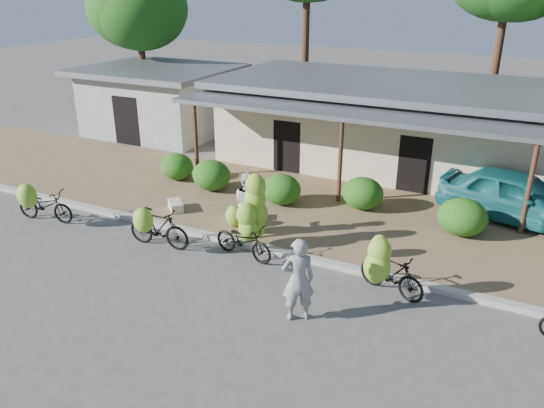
{
  "coord_description": "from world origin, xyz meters",
  "views": [
    {
      "loc": [
        5.29,
        -9.56,
        6.88
      ],
      "look_at": [
        -0.72,
        2.55,
        1.2
      ],
      "focal_mm": 35.0,
      "sensor_mm": 36.0,
      "label": 1
    }
  ],
  "objects": [
    {
      "name": "hedge_2",
      "position": [
        -1.59,
        5.03,
        0.62
      ],
      "size": [
        1.28,
        1.15,
        1.0
      ],
      "primitive_type": "ellipsoid",
      "color": "#2A5A14",
      "rests_on": "sidewalk"
    },
    {
      "name": "hedge_1",
      "position": [
        -4.35,
        5.11,
        0.65
      ],
      "size": [
        1.36,
        1.23,
        1.06
      ],
      "primitive_type": "ellipsoid",
      "color": "#2A5A14",
      "rests_on": "sidewalk"
    },
    {
      "name": "sack_far",
      "position": [
        -4.43,
        3.07,
        0.26
      ],
      "size": [
        0.8,
        0.79,
        0.28
      ],
      "primitive_type": "cube",
      "rotation": [
        0.0,
        0.0,
        -0.76
      ],
      "color": "beige",
      "rests_on": "sidewalk"
    },
    {
      "name": "bike_left",
      "position": [
        -3.44,
        0.86,
        0.64
      ],
      "size": [
        1.93,
        1.22,
        1.43
      ],
      "rotation": [
        0.0,
        0.0,
        1.64
      ],
      "color": "black",
      "rests_on": "ground"
    },
    {
      "name": "shop_grey",
      "position": [
        -11.0,
        10.99,
        1.62
      ],
      "size": [
        7.0,
        6.0,
        3.15
      ],
      "color": "#AEAEA9",
      "rests_on": "ground"
    },
    {
      "name": "sack_near",
      "position": [
        -2.17,
        3.41,
        0.27
      ],
      "size": [
        0.94,
        0.7,
        0.3
      ],
      "primitive_type": "cube",
      "rotation": [
        0.0,
        0.0,
        0.39
      ],
      "color": "beige",
      "rests_on": "sidewalk"
    },
    {
      "name": "ground",
      "position": [
        0.0,
        0.0,
        0.0
      ],
      "size": [
        100.0,
        100.0,
        0.0
      ],
      "primitive_type": "plane",
      "color": "#514E4B",
      "rests_on": "ground"
    },
    {
      "name": "bike_far_left",
      "position": [
        -7.67,
        0.72,
        0.6
      ],
      "size": [
        2.03,
        1.38,
        1.46
      ],
      "rotation": [
        0.0,
        0.0,
        1.72
      ],
      "color": "black",
      "rests_on": "ground"
    },
    {
      "name": "bike_right",
      "position": [
        2.93,
        1.24,
        0.71
      ],
      "size": [
        1.82,
        1.4,
        1.68
      ],
      "rotation": [
        0.0,
        0.0,
        1.24
      ],
      "color": "black",
      "rests_on": "ground"
    },
    {
      "name": "hedge_4",
      "position": [
        4.04,
        5.26,
        0.66
      ],
      "size": [
        1.4,
        1.26,
        1.09
      ],
      "primitive_type": "ellipsoid",
      "color": "#2A5A14",
      "rests_on": "sidewalk"
    },
    {
      "name": "shop_main",
      "position": [
        0.0,
        10.93,
        1.72
      ],
      "size": [
        13.0,
        8.5,
        3.35
      ],
      "color": "beige",
      "rests_on": "ground"
    },
    {
      "name": "loose_banana_a",
      "position": [
        -2.11,
        2.82,
        0.45
      ],
      "size": [
        0.53,
        0.45,
        0.66
      ],
      "primitive_type": "ellipsoid",
      "color": "#A4CB32",
      "rests_on": "sidewalk"
    },
    {
      "name": "teal_van",
      "position": [
        5.32,
        7.0,
        0.9
      ],
      "size": [
        4.85,
        2.78,
        1.55
      ],
      "primitive_type": "imported",
      "rotation": [
        0.0,
        0.0,
        1.35
      ],
      "color": "#166767",
      "rests_on": "sidewalk"
    },
    {
      "name": "hedge_0",
      "position": [
        -6.07,
        5.46,
        0.6
      ],
      "size": [
        1.24,
        1.12,
        0.97
      ],
      "primitive_type": "ellipsoid",
      "color": "#2A5A14",
      "rests_on": "sidewalk"
    },
    {
      "name": "loose_banana_c",
      "position": [
        2.28,
        2.96,
        0.42
      ],
      "size": [
        0.48,
        0.41,
        0.6
      ],
      "primitive_type": "ellipsoid",
      "color": "#A4CB32",
      "rests_on": "sidewalk"
    },
    {
      "name": "vendor",
      "position": [
        1.42,
        -0.49,
        0.98
      ],
      "size": [
        0.85,
        0.8,
        1.96
      ],
      "primitive_type": "imported",
      "rotation": [
        0.0,
        0.0,
        3.76
      ],
      "color": "gray",
      "rests_on": "ground"
    },
    {
      "name": "curb",
      "position": [
        0.0,
        2.0,
        0.07
      ],
      "size": [
        60.0,
        0.25,
        0.15
      ],
      "primitive_type": "cube",
      "color": "#A8A399",
      "rests_on": "ground"
    },
    {
      "name": "tree_back_left",
      "position": [
        -13.69,
        13.11,
        5.75
      ],
      "size": [
        5.21,
        5.09,
        7.68
      ],
      "color": "#553122",
      "rests_on": "ground"
    },
    {
      "name": "hedge_3",
      "position": [
        0.89,
        5.84,
        0.64
      ],
      "size": [
        1.33,
        1.2,
        1.04
      ],
      "primitive_type": "ellipsoid",
      "color": "#2A5A14",
      "rests_on": "sidewalk"
    },
    {
      "name": "sidewalk",
      "position": [
        0.0,
        5.0,
        0.06
      ],
      "size": [
        60.0,
        6.0,
        0.12
      ],
      "primitive_type": "cube",
      "color": "olive",
      "rests_on": "ground"
    },
    {
      "name": "loose_banana_b",
      "position": [
        -1.35,
        2.76,
        0.46
      ],
      "size": [
        0.54,
        0.46,
        0.68
      ],
      "primitive_type": "ellipsoid",
      "color": "#A4CB32",
      "rests_on": "sidewalk"
    },
    {
      "name": "bike_center",
      "position": [
        -0.99,
        1.69,
        0.85
      ],
      "size": [
        1.92,
        1.28,
        2.23
      ],
      "rotation": [
        0.0,
        0.0,
        1.4
      ],
      "color": "black",
      "rests_on": "ground"
    },
    {
      "name": "bystander",
      "position": [
        -1.5,
        2.6,
        1.05
      ],
      "size": [
        1.14,
        1.08,
        1.86
      ],
      "primitive_type": "imported",
      "rotation": [
        0.0,
        0.0,
        2.59
      ],
      "color": "silver",
      "rests_on": "sidewalk"
    }
  ]
}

